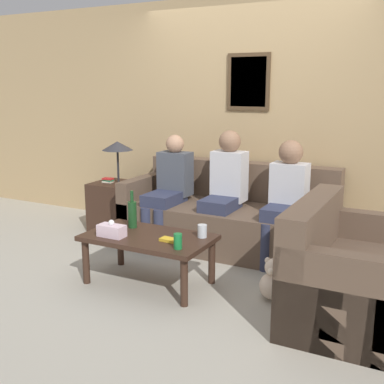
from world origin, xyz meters
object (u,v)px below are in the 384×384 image
at_px(drinking_glass, 202,231).
at_px(teddy_bear, 273,282).
at_px(person_middle, 224,186).
at_px(wine_bottle, 132,214).
at_px(couch_main, 229,218).
at_px(person_right, 286,196).
at_px(coffee_table, 148,242).
at_px(person_left, 169,186).
at_px(couch_side, 355,279).

distance_m(drinking_glass, teddy_bear, 0.70).
bearing_deg(person_middle, wine_bottle, -115.99).
xyz_separation_m(couch_main, teddy_bear, (0.82, -1.04, -0.15)).
bearing_deg(teddy_bear, person_right, 101.49).
height_order(coffee_table, person_middle, person_middle).
relative_size(person_left, person_middle, 0.94).
bearing_deg(wine_bottle, person_middle, 64.01).
bearing_deg(teddy_bear, drinking_glass, -178.04).
distance_m(couch_side, coffee_table, 1.67).
distance_m(coffee_table, person_right, 1.38).
bearing_deg(coffee_table, wine_bottle, 151.68).
relative_size(coffee_table, person_middle, 0.88).
bearing_deg(teddy_bear, person_middle, 132.29).
height_order(couch_main, couch_side, same).
distance_m(person_middle, person_right, 0.66).
distance_m(coffee_table, person_middle, 1.16).
distance_m(couch_main, person_right, 0.76).
bearing_deg(couch_main, person_right, -16.37).
bearing_deg(person_middle, person_left, -175.83).
distance_m(couch_side, person_left, 2.28).
distance_m(couch_side, drinking_glass, 1.25).
bearing_deg(person_right, couch_main, 163.63).
relative_size(wine_bottle, person_middle, 0.27).
relative_size(couch_side, person_middle, 1.00).
bearing_deg(person_right, couch_side, -48.32).
relative_size(couch_side, wine_bottle, 3.66).
xyz_separation_m(coffee_table, person_right, (0.87, 1.04, 0.28)).
height_order(drinking_glass, teddy_bear, drinking_glass).
xyz_separation_m(coffee_table, drinking_glass, (0.42, 0.17, 0.11)).
xyz_separation_m(couch_side, person_left, (-2.07, 0.91, 0.32)).
height_order(wine_bottle, person_left, person_left).
xyz_separation_m(wine_bottle, person_left, (-0.15, 0.91, 0.07)).
xyz_separation_m(person_middle, person_right, (0.65, -0.06, -0.02)).
xyz_separation_m(couch_side, person_right, (-0.80, 0.90, 0.35)).
distance_m(drinking_glass, person_left, 1.22).
xyz_separation_m(drinking_glass, person_right, (0.44, 0.87, 0.17)).
bearing_deg(wine_bottle, drinking_glass, 2.51).
bearing_deg(couch_side, teddy_bear, 85.90).
relative_size(couch_side, person_left, 1.06).
height_order(couch_main, person_right, person_right).
distance_m(couch_side, person_middle, 1.77).
relative_size(drinking_glass, person_right, 0.09).
bearing_deg(person_left, drinking_glass, -46.75).
bearing_deg(person_right, drinking_glass, -116.95).
distance_m(wine_bottle, person_right, 1.44).
xyz_separation_m(couch_main, person_left, (-0.62, -0.18, 0.33)).
height_order(coffee_table, person_left, person_left).
distance_m(couch_main, drinking_glass, 1.10).
relative_size(couch_main, wine_bottle, 6.41).
xyz_separation_m(wine_bottle, person_middle, (0.47, 0.96, 0.12)).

